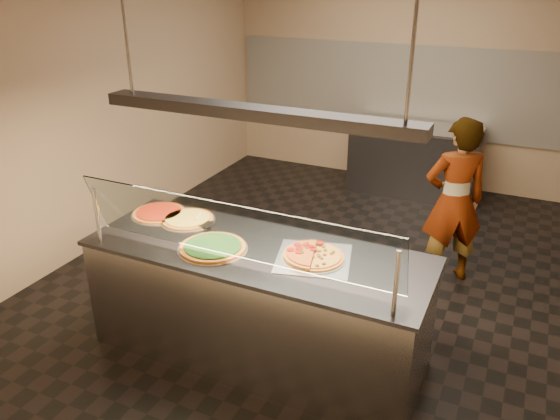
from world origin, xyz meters
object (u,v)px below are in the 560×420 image
at_px(half_pizza_sausage, 327,258).
at_px(pizza_cheese, 188,219).
at_px(pizza_spatula, 201,219).
at_px(heat_lamp_housing, 254,113).
at_px(half_pizza_pepperoni, 300,251).
at_px(worker, 454,202).
at_px(sneeze_guard, 232,232).
at_px(pizza_tomato, 159,212).
at_px(pizza_spinach, 213,247).
at_px(perforated_tray, 314,258).
at_px(prep_table, 413,159).
at_px(serving_counter, 258,303).

height_order(half_pizza_sausage, pizza_cheese, half_pizza_sausage).
distance_m(pizza_spatula, heat_lamp_housing, 1.19).
bearing_deg(half_pizza_sausage, pizza_cheese, 172.90).
relative_size(half_pizza_pepperoni, worker, 0.29).
relative_size(sneeze_guard, pizza_tomato, 5.07).
bearing_deg(sneeze_guard, pizza_spinach, 144.48).
distance_m(half_pizza_sausage, pizza_spinach, 0.85).
bearing_deg(half_pizza_pepperoni, perforated_tray, -1.00).
height_order(perforated_tray, prep_table, perforated_tray).
bearing_deg(half_pizza_pepperoni, pizza_cheese, 171.58).
bearing_deg(pizza_spinach, half_pizza_pepperoni, 16.44).
distance_m(sneeze_guard, half_pizza_pepperoni, 0.57).
height_order(pizza_tomato, pizza_spatula, pizza_spatula).
bearing_deg(half_pizza_pepperoni, pizza_tomato, 173.23).
relative_size(half_pizza_sausage, pizza_cheese, 1.05).
height_order(pizza_spatula, prep_table, pizza_spatula).
relative_size(half_pizza_sausage, pizza_spinach, 0.90).
xyz_separation_m(half_pizza_sausage, worker, (0.61, 1.78, -0.14)).
relative_size(perforated_tray, heat_lamp_housing, 0.28).
bearing_deg(pizza_tomato, pizza_spatula, 1.82).
relative_size(serving_counter, sneeze_guard, 1.10).
bearing_deg(pizza_cheese, sneeze_guard, -36.57).
height_order(half_pizza_pepperoni, prep_table, half_pizza_pepperoni).
height_order(half_pizza_sausage, heat_lamp_housing, heat_lamp_housing).
bearing_deg(prep_table, serving_counter, -94.55).
distance_m(serving_counter, worker, 2.19).
xyz_separation_m(pizza_spinach, pizza_cheese, (-0.45, 0.34, -0.00)).
bearing_deg(worker, pizza_spatula, 12.92).
bearing_deg(worker, pizza_cheese, 11.34).
height_order(pizza_spatula, heat_lamp_housing, heat_lamp_housing).
relative_size(pizza_spinach, heat_lamp_housing, 0.23).
relative_size(half_pizza_sausage, pizza_spatula, 2.07).
bearing_deg(pizza_spatula, pizza_spinach, -47.32).
relative_size(pizza_cheese, worker, 0.28).
xyz_separation_m(pizza_spinach, worker, (1.43, 1.97, -0.13)).
relative_size(pizza_cheese, pizza_spatula, 1.98).
height_order(pizza_spinach, pizza_cheese, pizza_spinach).
bearing_deg(sneeze_guard, perforated_tray, 42.29).
relative_size(prep_table, worker, 1.03).
xyz_separation_m(sneeze_guard, prep_table, (0.31, 4.30, -0.76)).
height_order(pizza_tomato, heat_lamp_housing, heat_lamp_housing).
height_order(sneeze_guard, heat_lamp_housing, heat_lamp_housing).
bearing_deg(prep_table, pizza_cheese, -105.78).
xyz_separation_m(half_pizza_pepperoni, pizza_tomato, (-1.36, 0.16, -0.02)).
height_order(half_pizza_pepperoni, pizza_spinach, half_pizza_pepperoni).
xyz_separation_m(serving_counter, pizza_spinach, (-0.29, -0.13, 0.48)).
relative_size(perforated_tray, prep_table, 0.38).
bearing_deg(pizza_spinach, half_pizza_sausage, 12.45).
height_order(sneeze_guard, prep_table, sneeze_guard).
bearing_deg(prep_table, sneeze_guard, -94.19).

